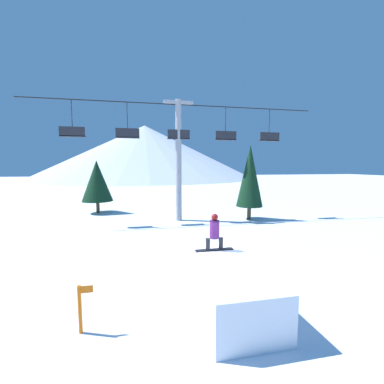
{
  "coord_description": "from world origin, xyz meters",
  "views": [
    {
      "loc": [
        -2.7,
        -8.64,
        4.58
      ],
      "look_at": [
        0.05,
        4.39,
        3.21
      ],
      "focal_mm": 24.0,
      "sensor_mm": 36.0,
      "label": 1
    }
  ],
  "objects_px": {
    "snowboarder": "(215,232)",
    "snow_ramp": "(226,284)",
    "pine_tree_near": "(250,176)",
    "trail_marker": "(81,308)"
  },
  "relations": [
    {
      "from": "snowboarder",
      "to": "snow_ramp",
      "type": "bearing_deg",
      "value": -90.69
    },
    {
      "from": "pine_tree_near",
      "to": "trail_marker",
      "type": "xyz_separation_m",
      "value": [
        -10.86,
        -13.1,
        -2.98
      ]
    },
    {
      "from": "trail_marker",
      "to": "pine_tree_near",
      "type": "bearing_deg",
      "value": 50.34
    },
    {
      "from": "snow_ramp",
      "to": "trail_marker",
      "type": "xyz_separation_m",
      "value": [
        -4.35,
        -0.57,
        0.03
      ]
    },
    {
      "from": "snow_ramp",
      "to": "snowboarder",
      "type": "distance_m",
      "value": 1.94
    },
    {
      "from": "snow_ramp",
      "to": "snowboarder",
      "type": "bearing_deg",
      "value": 89.31
    },
    {
      "from": "snowboarder",
      "to": "pine_tree_near",
      "type": "relative_size",
      "value": 0.23
    },
    {
      "from": "trail_marker",
      "to": "snow_ramp",
      "type": "bearing_deg",
      "value": 7.49
    },
    {
      "from": "snow_ramp",
      "to": "trail_marker",
      "type": "relative_size",
      "value": 3.48
    },
    {
      "from": "snowboarder",
      "to": "pine_tree_near",
      "type": "distance_m",
      "value": 13.03
    }
  ]
}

